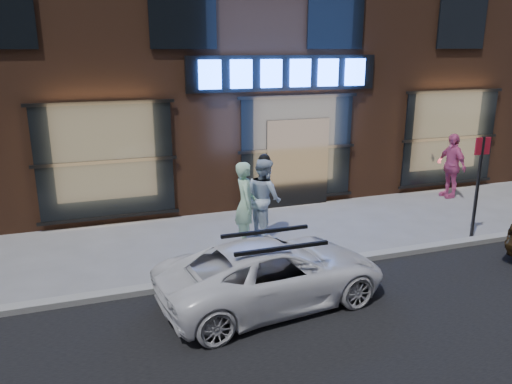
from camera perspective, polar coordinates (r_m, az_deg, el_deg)
ground at (r=10.75m, az=12.99°, el=-7.47°), size 90.00×90.00×0.00m
curb at (r=10.72m, az=13.01°, el=-7.17°), size 60.00×0.25×0.12m
storefront_building at (r=17.17m, az=-0.63°, el=19.24°), size 30.20×8.28×10.30m
man_bowtie at (r=10.96m, az=-1.23°, el=-1.33°), size 0.56×0.75×1.87m
man_cap at (r=11.41m, az=0.93°, el=-0.65°), size 0.87×1.02×1.87m
passerby at (r=15.57m, az=21.40°, el=2.83°), size 0.48×1.11×1.87m
white_suv at (r=8.61m, az=1.95°, el=-9.17°), size 4.17×2.32×1.10m
sign_post at (r=12.10m, az=24.09°, el=1.41°), size 0.38×0.08×2.39m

